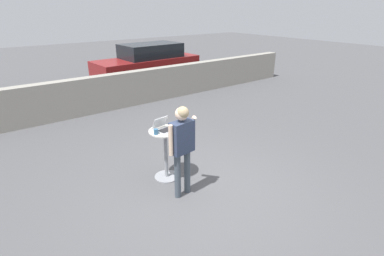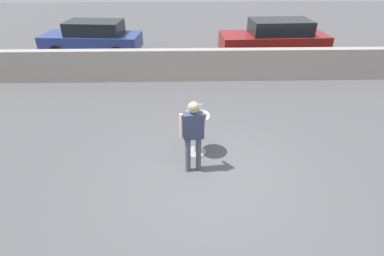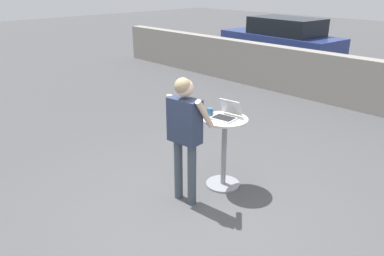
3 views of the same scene
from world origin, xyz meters
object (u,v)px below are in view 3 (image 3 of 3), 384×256
Objects in this scene: parked_car_further_down at (281,39)px; cafe_table at (224,147)px; standing_person at (185,126)px; coffee_mug at (210,112)px; laptop at (226,114)px.

cafe_table is at bearing -61.16° from parked_car_further_down.
standing_person is at bearing -63.48° from parked_car_further_down.
coffee_mug is at bearing -62.59° from parked_car_further_down.
parked_car_further_down reaches higher than cafe_table.
standing_person is (-0.07, -0.68, -0.00)m from laptop.
laptop is 0.68m from standing_person.
laptop is at bearing 21.01° from coffee_mug.
standing_person is (-0.08, -0.65, 0.45)m from cafe_table.
parked_car_further_down is at bearing 118.88° from laptop.
parked_car_further_down is (-4.29, 7.79, -0.29)m from laptop.
parked_car_further_down is at bearing 116.52° from standing_person.
laptop is 0.09× the size of parked_car_further_down.
laptop is 3.20× the size of coffee_mug.
standing_person reaches higher than laptop.
standing_person is (0.14, -0.59, -0.00)m from coffee_mug.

